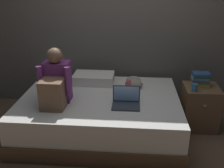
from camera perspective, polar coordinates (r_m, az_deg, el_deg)
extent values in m
plane|color=brown|center=(3.29, 0.45, -12.90)|extent=(8.00, 8.00, 0.00)
cube|color=#605B56|center=(3.93, 1.88, 14.20)|extent=(5.60, 0.10, 2.70)
cube|color=brown|center=(3.50, -2.47, -8.59)|extent=(2.00, 1.50, 0.20)
cube|color=silver|center=(3.38, -2.54, -4.94)|extent=(1.96, 1.46, 0.30)
cube|color=brown|center=(3.70, 18.42, -4.75)|extent=(0.44, 0.44, 0.57)
sphere|color=gray|center=(3.46, 19.44, -4.50)|extent=(0.04, 0.04, 0.04)
cube|color=#75337A|center=(3.19, -11.67, 0.57)|extent=(0.30, 0.20, 0.48)
sphere|color=brown|center=(3.06, -12.28, 6.04)|extent=(0.18, 0.18, 0.18)
cube|color=brown|center=(3.03, -12.69, -2.17)|extent=(0.26, 0.24, 0.34)
cylinder|color=#75337A|center=(3.10, -15.29, 0.75)|extent=(0.07, 0.07, 0.34)
cylinder|color=#75337A|center=(3.00, -9.54, 0.58)|extent=(0.07, 0.07, 0.34)
cube|color=#333842|center=(3.04, 3.02, -4.82)|extent=(0.32, 0.22, 0.02)
cube|color=#333842|center=(3.10, 3.13, -2.05)|extent=(0.32, 0.01, 0.20)
cube|color=#8CB2EA|center=(3.09, 3.13, -2.11)|extent=(0.29, 0.00, 0.18)
cube|color=silver|center=(3.72, -3.97, 1.23)|extent=(0.56, 0.36, 0.13)
cube|color=gold|center=(3.62, 18.54, -0.06)|extent=(0.21, 0.16, 0.04)
cube|color=#387042|center=(3.60, 18.47, 0.40)|extent=(0.19, 0.13, 0.03)
cube|color=#703D84|center=(3.60, 18.43, 0.81)|extent=(0.21, 0.13, 0.03)
cube|color=teal|center=(3.58, 18.49, 1.21)|extent=(0.20, 0.14, 0.03)
cube|color=#387042|center=(3.58, 18.73, 1.66)|extent=(0.22, 0.13, 0.03)
cube|color=#284C84|center=(3.55, 18.76, 2.08)|extent=(0.21, 0.15, 0.03)
cylinder|color=teal|center=(3.43, 17.39, -0.66)|extent=(0.08, 0.08, 0.09)
ellipsoid|color=#8E3D47|center=(3.55, 4.46, -0.03)|extent=(0.20, 0.17, 0.11)
ellipsoid|color=gray|center=(3.67, 4.67, 0.78)|extent=(0.21, 0.18, 0.12)
ellipsoid|color=gray|center=(3.55, 4.91, -0.02)|extent=(0.21, 0.18, 0.12)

